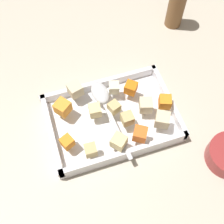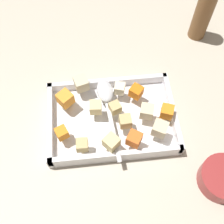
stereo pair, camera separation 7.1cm
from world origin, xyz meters
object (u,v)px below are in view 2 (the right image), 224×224
baking_dish (112,119)px  small_prep_bowl (223,178)px  serving_spoon (106,96)px  pepper_mill (204,11)px

baking_dish → small_prep_bowl: 0.30m
serving_spoon → small_prep_bowl: serving_spoon is taller
serving_spoon → small_prep_bowl: bearing=41.8°
baking_dish → serving_spoon: bearing=102.1°
serving_spoon → small_prep_bowl: size_ratio=2.10×
pepper_mill → small_prep_bowl: pepper_mill is taller
serving_spoon → small_prep_bowl: (0.25, -0.23, -0.03)m
baking_dish → small_prep_bowl: bearing=-37.8°
baking_dish → pepper_mill: pepper_mill is taller
small_prep_bowl → pepper_mill: bearing=82.9°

